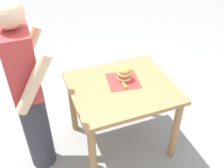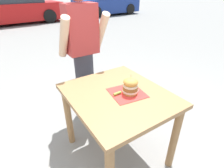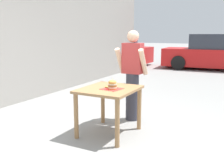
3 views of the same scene
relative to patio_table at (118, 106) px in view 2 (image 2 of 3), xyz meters
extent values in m
plane|color=gray|center=(0.00, 0.00, -0.63)|extent=(80.00, 80.00, 0.00)
cube|color=#9E7247|center=(0.00, 0.00, 0.12)|extent=(0.84, 0.96, 0.04)
cylinder|color=#9E7247|center=(0.36, -0.42, -0.27)|extent=(0.07, 0.07, 0.73)
cylinder|color=#9E7247|center=(-0.36, 0.42, -0.27)|extent=(0.07, 0.07, 0.73)
cylinder|color=#9E7247|center=(0.36, 0.42, -0.27)|extent=(0.07, 0.07, 0.73)
cube|color=red|center=(0.07, -0.04, 0.14)|extent=(0.33, 0.33, 0.00)
cylinder|color=gold|center=(0.09, -0.06, 0.15)|extent=(0.13, 0.13, 0.02)
cylinder|color=silver|center=(0.09, -0.06, 0.17)|extent=(0.14, 0.14, 0.02)
cylinder|color=brown|center=(0.09, -0.06, 0.20)|extent=(0.14, 0.14, 0.03)
cylinder|color=silver|center=(0.09, -0.06, 0.22)|extent=(0.13, 0.13, 0.02)
ellipsoid|color=gold|center=(0.09, -0.06, 0.25)|extent=(0.13, 0.13, 0.07)
cylinder|color=#D1B77F|center=(0.09, -0.06, 0.30)|extent=(0.00, 0.00, 0.05)
cylinder|color=#8EA83D|center=(-0.02, -0.02, 0.15)|extent=(0.08, 0.03, 0.02)
cylinder|color=#33333D|center=(0.05, 0.83, -0.18)|extent=(0.24, 0.24, 0.90)
cube|color=#B73838|center=(0.05, 0.83, 0.55)|extent=(0.36, 0.22, 0.56)
cylinder|color=beige|center=(-0.18, 0.77, 0.50)|extent=(0.09, 0.34, 0.50)
cylinder|color=beige|center=(0.28, 0.77, 0.50)|extent=(0.09, 0.34, 0.50)
cube|color=red|center=(0.35, 9.16, -0.09)|extent=(4.29, 1.94, 0.80)
cylinder|color=black|center=(1.70, 8.43, -0.31)|extent=(0.65, 0.26, 0.64)
cylinder|color=black|center=(1.60, 10.04, -0.31)|extent=(0.65, 0.26, 0.64)
cube|color=navy|center=(5.70, 9.44, -0.09)|extent=(4.28, 1.90, 0.80)
cylinder|color=black|center=(4.44, 8.57, -0.31)|extent=(0.65, 0.25, 0.64)
cylinder|color=black|center=(4.36, 10.19, -0.31)|extent=(0.65, 0.25, 0.64)
cylinder|color=black|center=(7.04, 8.70, -0.31)|extent=(0.65, 0.25, 0.64)
cylinder|color=black|center=(6.97, 10.31, -0.31)|extent=(0.65, 0.25, 0.64)
camera|label=1|loc=(-1.77, 0.77, 1.64)|focal=42.00mm
camera|label=2|loc=(-0.78, -1.09, 0.98)|focal=28.00mm
camera|label=3|loc=(1.96, -3.62, 1.00)|focal=42.00mm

